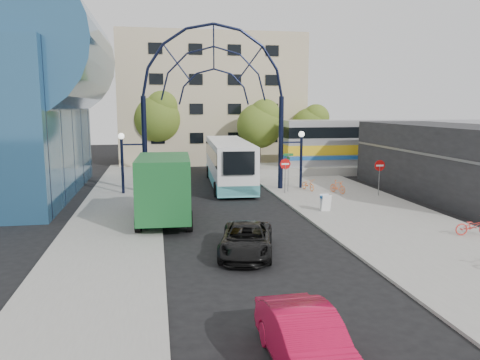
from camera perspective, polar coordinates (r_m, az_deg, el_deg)
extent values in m
plane|color=black|center=(21.25, 1.69, -8.21)|extent=(120.00, 120.00, 0.00)
cube|color=gray|center=(27.51, 16.49, -4.45)|extent=(8.00, 56.00, 0.12)
cube|color=gray|center=(26.69, -14.90, -4.79)|extent=(5.00, 50.00, 0.12)
cylinder|color=black|center=(33.98, -11.54, 4.12)|extent=(0.36, 0.36, 7.00)
cylinder|color=black|center=(35.20, 5.00, 4.42)|extent=(0.36, 0.36, 7.00)
cylinder|color=black|center=(34.21, -14.14, 1.53)|extent=(0.20, 0.20, 4.00)
cylinder|color=black|center=(35.80, 7.45, 2.05)|extent=(0.20, 0.20, 4.00)
sphere|color=white|center=(34.01, -14.28, 5.21)|extent=(0.44, 0.44, 0.44)
sphere|color=white|center=(35.60, 7.52, 5.56)|extent=(0.44, 0.44, 0.44)
cylinder|color=slate|center=(33.49, 5.52, 0.26)|extent=(0.06, 0.06, 2.20)
cylinder|color=red|center=(33.35, 5.54, 1.96)|extent=(0.80, 0.04, 0.80)
cube|color=white|center=(33.33, 5.56, 1.95)|extent=(0.55, 0.02, 0.12)
cylinder|color=slate|center=(33.89, 16.59, 0.02)|extent=(0.06, 0.06, 2.20)
cylinder|color=red|center=(33.75, 16.67, 1.70)|extent=(0.76, 0.04, 0.76)
cube|color=white|center=(33.73, 16.69, 1.70)|extent=(0.55, 0.02, 0.12)
cylinder|color=slate|center=(34.13, 5.90, 0.92)|extent=(0.05, 0.05, 2.80)
cube|color=#146626|center=(33.97, 5.93, 3.09)|extent=(0.70, 0.03, 0.18)
cube|color=#146626|center=(34.00, 5.93, 2.68)|extent=(0.03, 0.70, 0.18)
cube|color=white|center=(28.04, 10.50, -2.81)|extent=(0.55, 0.26, 0.99)
cube|color=white|center=(28.37, 10.25, -2.67)|extent=(0.55, 0.26, 0.99)
cube|color=#1E59A5|center=(28.15, 10.39, -2.08)|extent=(0.55, 0.42, 0.14)
cylinder|color=#275277|center=(35.91, -23.44, 14.22)|extent=(9.00, 16.00, 9.00)
cube|color=black|center=(36.25, 23.76, 2.24)|extent=(6.00, 16.00, 5.00)
cube|color=#C4B488|center=(55.21, -3.81, 9.72)|extent=(20.00, 12.00, 14.00)
cube|color=gray|center=(48.71, 19.69, 1.53)|extent=(32.00, 5.00, 0.80)
cube|color=#B7B7BC|center=(48.47, 19.85, 4.46)|extent=(25.00, 3.00, 4.20)
cube|color=gold|center=(48.52, 19.81, 3.75)|extent=(25.10, 3.05, 0.90)
cube|color=black|center=(48.41, 19.91, 5.64)|extent=(25.05, 3.05, 1.00)
cube|color=#1E59A5|center=(48.58, 19.77, 2.93)|extent=(25.10, 3.05, 0.35)
cylinder|color=#382314|center=(47.25, 2.33, 2.88)|extent=(0.36, 0.36, 2.52)
sphere|color=#435A17|center=(47.02, 2.36, 6.62)|extent=(4.48, 4.48, 4.48)
sphere|color=#435A17|center=(46.81, 3.05, 7.97)|extent=(3.08, 3.08, 3.08)
cylinder|color=#382314|center=(50.09, -9.94, 3.31)|extent=(0.36, 0.36, 2.88)
sphere|color=#435A17|center=(49.88, -10.05, 7.34)|extent=(5.12, 5.12, 5.12)
sphere|color=#435A17|center=(49.56, -9.50, 8.82)|extent=(3.52, 3.52, 3.52)
cylinder|color=#382314|center=(50.79, 8.47, 3.12)|extent=(0.36, 0.36, 2.34)
sphere|color=#435A17|center=(50.58, 8.55, 6.34)|extent=(4.16, 4.16, 4.16)
sphere|color=#435A17|center=(50.42, 9.23, 7.50)|extent=(2.86, 2.86, 2.86)
cube|color=white|center=(37.33, -1.38, 2.33)|extent=(3.49, 12.95, 3.23)
cube|color=#5CC8CF|center=(37.51, -1.37, 0.30)|extent=(3.52, 12.95, 0.78)
cube|color=black|center=(37.26, -1.38, 3.35)|extent=(3.53, 12.70, 1.00)
cube|color=black|center=(30.86, -0.13, 2.07)|extent=(2.11, 0.26, 1.56)
cube|color=black|center=(43.64, -2.24, 3.07)|extent=(2.68, 0.34, 1.78)
cylinder|color=black|center=(41.33, -3.85, 0.98)|extent=(0.37, 1.08, 1.07)
cylinder|color=black|center=(41.59, -0.03, 1.05)|extent=(0.37, 1.08, 1.07)
cylinder|color=black|center=(32.74, -2.92, -1.13)|extent=(0.37, 1.08, 1.07)
cylinder|color=black|center=(33.06, 1.88, -1.02)|extent=(0.37, 1.08, 1.07)
cube|color=black|center=(28.28, -9.04, -1.42)|extent=(2.68, 2.79, 2.46)
cube|color=black|center=(29.51, -9.01, 0.01)|extent=(2.23, 0.21, 1.12)
cube|color=#175726|center=(24.82, -9.26, -0.78)|extent=(2.90, 5.25, 3.12)
cylinder|color=black|center=(28.14, -11.64, -2.98)|extent=(0.34, 1.08, 1.07)
cylinder|color=black|center=(28.08, -6.40, -2.87)|extent=(0.34, 1.08, 1.07)
cylinder|color=black|center=(23.91, -12.33, -5.12)|extent=(0.34, 1.08, 1.07)
cylinder|color=black|center=(23.83, -6.15, -5.01)|extent=(0.34, 1.08, 1.07)
imported|color=black|center=(20.07, 0.79, -7.30)|extent=(3.23, 5.09, 1.31)
imported|color=#B30B32|center=(11.87, 8.15, -19.00)|extent=(1.66, 4.45, 1.45)
imported|color=orange|center=(34.95, 8.31, -0.55)|extent=(0.93, 1.71, 0.85)
imported|color=orange|center=(34.19, 11.82, -0.80)|extent=(0.97, 1.58, 0.92)
imported|color=red|center=(25.23, 26.57, -5.03)|extent=(1.82, 0.86, 0.92)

